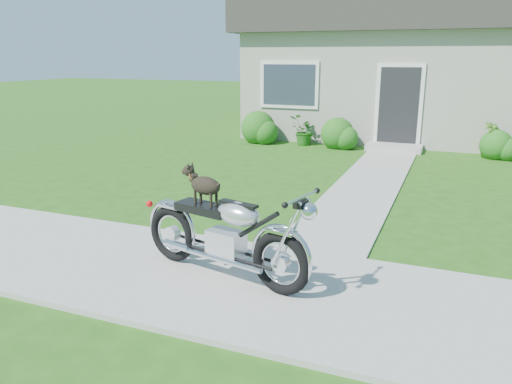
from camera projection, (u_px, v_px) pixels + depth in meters
ground at (441, 320)px, 4.66m from camera, size 80.00×80.00×0.00m
sidewalk at (442, 318)px, 4.65m from camera, size 24.00×2.20×0.04m
walkway at (370, 182)px, 9.67m from camera, size 1.20×8.00×0.03m
house at (465, 63)px, 14.82m from camera, size 12.60×7.03×4.50m
shrub_row at (463, 140)px, 12.11m from camera, size 10.54×1.03×1.03m
potted_plant_left at (303, 131)px, 13.62m from camera, size 0.93×0.95×0.80m
potted_plant_right at (491, 140)px, 11.92m from camera, size 0.67×0.67×0.86m
motorcycle_with_dog at (225, 232)px, 5.34m from camera, size 2.19×0.81×1.19m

